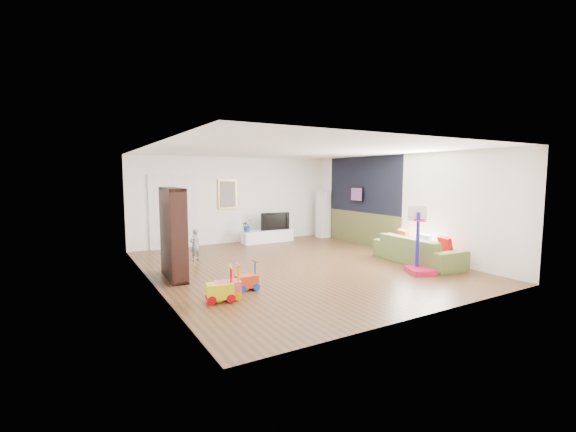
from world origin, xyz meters
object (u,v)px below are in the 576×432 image
bookshelf (173,233)px  sofa (417,250)px  basketball_hoop (421,240)px  media_console (268,236)px

bookshelf → sofa: size_ratio=0.83×
bookshelf → sofa: 5.71m
sofa → basketball_hoop: size_ratio=1.54×
bookshelf → basketball_hoop: (4.74, -2.32, -0.20)m
media_console → bookshelf: size_ratio=0.90×
basketball_hoop → sofa: bearing=68.3°
media_console → basketball_hoop: 5.31m
media_console → basketball_hoop: bearing=-78.5°
media_console → basketball_hoop: basketball_hoop is taller
media_console → bookshelf: bearing=-142.4°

